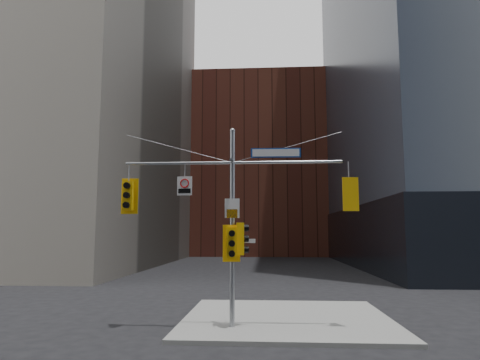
# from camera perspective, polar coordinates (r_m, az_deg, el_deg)

# --- Properties ---
(ground) EXTENTS (160.00, 160.00, 0.00)m
(ground) POSITION_cam_1_polar(r_m,az_deg,el_deg) (13.98, -1.79, -21.27)
(ground) COLOR black
(ground) RESTS_ON ground
(sidewalk_corner) EXTENTS (8.00, 8.00, 0.15)m
(sidewalk_corner) POSITION_cam_1_polar(r_m,az_deg,el_deg) (17.83, 6.25, -17.87)
(sidewalk_corner) COLOR gray
(sidewalk_corner) RESTS_ON ground
(brick_midrise) EXTENTS (26.00, 20.00, 28.00)m
(brick_midrise) POSITION_cam_1_polar(r_m,az_deg,el_deg) (72.28, 2.64, 1.37)
(brick_midrise) COLOR brown
(brick_midrise) RESTS_ON ground
(signal_assembly) EXTENTS (8.00, 0.80, 7.30)m
(signal_assembly) POSITION_cam_1_polar(r_m,az_deg,el_deg) (15.57, -1.03, -3.43)
(signal_assembly) COLOR #919499
(signal_assembly) RESTS_ON ground
(traffic_light_west_arm) EXTENTS (0.64, 0.50, 1.34)m
(traffic_light_west_arm) POSITION_cam_1_polar(r_m,az_deg,el_deg) (16.39, -14.67, -2.04)
(traffic_light_west_arm) COLOR yellow
(traffic_light_west_arm) RESTS_ON ground
(traffic_light_east_arm) EXTENTS (0.58, 0.48, 1.21)m
(traffic_light_east_arm) POSITION_cam_1_polar(r_m,az_deg,el_deg) (15.82, 14.37, -1.88)
(traffic_light_east_arm) COLOR yellow
(traffic_light_east_arm) RESTS_ON ground
(traffic_light_pole_side) EXTENTS (0.48, 0.41, 1.15)m
(traffic_light_pole_side) POSITION_cam_1_polar(r_m,az_deg,el_deg) (15.53, 0.19, -7.84)
(traffic_light_pole_side) COLOR yellow
(traffic_light_pole_side) RESTS_ON ground
(traffic_light_pole_front) EXTENTS (0.63, 0.53, 1.31)m
(traffic_light_pole_front) POSITION_cam_1_polar(r_m,az_deg,el_deg) (15.28, -1.12, -8.44)
(traffic_light_pole_front) COLOR yellow
(traffic_light_pole_front) RESTS_ON ground
(street_sign_blade) EXTENTS (1.83, 0.08, 0.36)m
(street_sign_blade) POSITION_cam_1_polar(r_m,az_deg,el_deg) (15.76, 4.79, 3.63)
(street_sign_blade) COLOR navy
(street_sign_blade) RESTS_ON ground
(regulatory_sign_arm) EXTENTS (0.56, 0.11, 0.70)m
(regulatory_sign_arm) POSITION_cam_1_polar(r_m,az_deg,el_deg) (15.86, -7.40, -0.70)
(regulatory_sign_arm) COLOR silver
(regulatory_sign_arm) RESTS_ON ground
(regulatory_sign_pole) EXTENTS (0.54, 0.07, 0.70)m
(regulatory_sign_pole) POSITION_cam_1_polar(r_m,az_deg,el_deg) (15.45, -1.06, -3.85)
(regulatory_sign_pole) COLOR silver
(regulatory_sign_pole) RESTS_ON ground
(street_blade_ew) EXTENTS (0.76, 0.03, 0.15)m
(street_blade_ew) POSITION_cam_1_polar(r_m,az_deg,el_deg) (15.52, 0.64, -8.13)
(street_blade_ew) COLOR silver
(street_blade_ew) RESTS_ON ground
(street_blade_ns) EXTENTS (0.08, 0.78, 0.16)m
(street_blade_ns) POSITION_cam_1_polar(r_m,az_deg,el_deg) (16.00, -0.90, -8.79)
(street_blade_ns) COLOR #145926
(street_blade_ns) RESTS_ON ground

